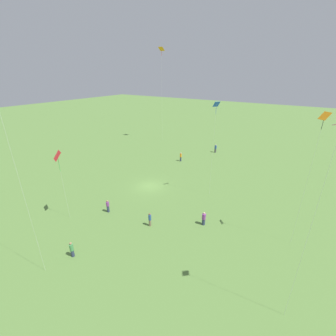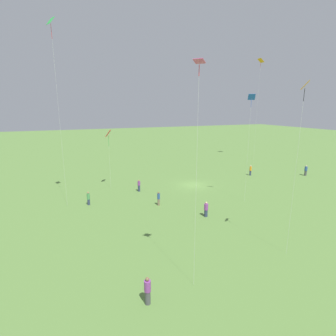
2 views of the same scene
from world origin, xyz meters
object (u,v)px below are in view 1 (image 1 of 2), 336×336
(person_5, at_px, (204,219))
(kite_3, at_px, (335,149))
(person_1, at_px, (150,219))
(person_6, at_px, (181,157))
(kite_0, at_px, (161,53))
(person_2, at_px, (108,206))
(person_4, at_px, (215,149))
(kite_1, at_px, (216,110))
(person_3, at_px, (72,249))
(kite_2, at_px, (322,125))
(kite_5, at_px, (58,157))

(person_5, height_order, kite_3, kite_3)
(person_1, relative_size, person_6, 0.95)
(person_6, relative_size, kite_0, 0.08)
(person_2, xyz_separation_m, person_4, (-30.23, 2.73, 0.05))
(kite_1, bearing_deg, kite_0, -56.31)
(person_1, distance_m, person_2, 6.40)
(person_4, height_order, kite_1, kite_1)
(person_3, relative_size, kite_2, 0.12)
(person_3, bearing_deg, kite_2, 156.98)
(person_5, xyz_separation_m, kite_0, (-27.77, -24.87, 20.30))
(person_1, height_order, kite_1, kite_1)
(person_5, height_order, person_6, person_6)
(kite_3, distance_m, kite_5, 25.22)
(person_6, bearing_deg, kite_1, -2.06)
(person_1, xyz_separation_m, kite_3, (3.06, 15.04, 12.33))
(person_4, height_order, person_5, person_4)
(kite_0, bearing_deg, person_3, 159.25)
(person_4, distance_m, person_6, 9.88)
(person_1, distance_m, kite_1, 16.18)
(person_3, relative_size, kite_1, 0.13)
(person_1, height_order, person_4, person_4)
(person_1, xyz_separation_m, kite_5, (4.15, -9.63, 7.20))
(person_1, relative_size, person_3, 1.02)
(person_2, relative_size, person_6, 0.95)
(person_3, bearing_deg, person_6, -142.90)
(person_6, bearing_deg, kite_2, 7.14)
(person_1, bearing_deg, kite_2, -124.60)
(kite_3, bearing_deg, kite_2, -83.27)
(person_2, height_order, person_5, person_2)
(person_1, relative_size, kite_3, 0.12)
(person_5, relative_size, person_6, 0.94)
(person_2, relative_size, kite_5, 0.20)
(person_1, bearing_deg, person_4, -50.07)
(person_2, bearing_deg, person_4, 51.61)
(person_6, bearing_deg, kite_5, -54.31)
(kite_1, height_order, kite_5, kite_1)
(kite_0, relative_size, kite_3, 1.53)
(person_4, bearing_deg, person_3, 107.45)
(person_2, xyz_separation_m, kite_1, (-11.55, 9.28, 11.62))
(person_6, xyz_separation_m, kite_5, (24.65, -2.05, 7.16))
(person_3, bearing_deg, person_2, -129.98)
(person_3, bearing_deg, person_4, -150.79)
(person_1, xyz_separation_m, kite_2, (-6.00, 14.50, 11.90))
(person_3, xyz_separation_m, person_4, (-37.62, -0.10, 0.06))
(person_6, bearing_deg, person_2, -46.29)
(kite_2, height_order, kite_5, kite_2)
(person_5, relative_size, kite_0, 0.08)
(kite_3, bearing_deg, person_1, -8.17)
(person_4, distance_m, kite_3, 39.56)
(person_4, distance_m, person_5, 27.38)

